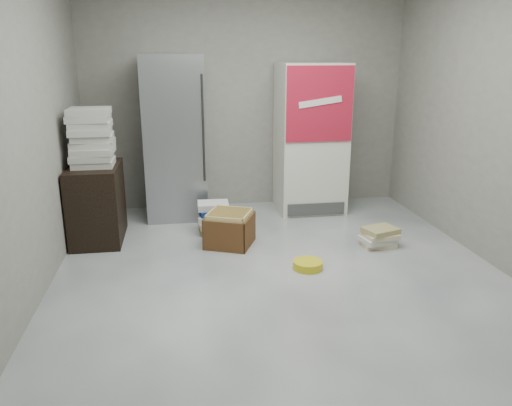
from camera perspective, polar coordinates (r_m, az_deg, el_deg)
The scene contains 10 objects.
ground at distance 4.33m, azimuth 3.49°, elevation -9.37°, with size 5.00×5.00×0.00m, color beige.
room_shell at distance 3.89m, azimuth 3.97°, elevation 15.17°, with size 4.04×5.04×2.82m.
steel_fridge at distance 6.00m, azimuth -9.27°, elevation 7.36°, with size 0.70×0.72×1.90m.
coke_cooler at distance 6.21m, azimuth 6.26°, elevation 7.36°, with size 0.80×0.73×1.80m.
wood_shelf at distance 5.48m, azimuth -17.72°, elevation -0.02°, with size 0.50×0.80×0.80m, color black.
supply_box_stack at distance 5.32m, azimuth -18.29°, elevation 7.13°, with size 0.44×0.45×0.58m.
phonebook_stack_main at distance 5.51m, azimuth -4.80°, elevation -1.67°, with size 0.37×0.32×0.34m.
phonebook_stack_side at distance 5.27m, azimuth 13.87°, elevation -3.79°, with size 0.40×0.34×0.20m.
cardboard_box at distance 5.15m, azimuth -3.03°, elevation -3.24°, with size 0.58×0.58×0.36m.
bucket_lid at distance 4.65m, azimuth 5.94°, elevation -7.04°, with size 0.27×0.27×0.07m, color gold.
Camera 1 is at (-0.86, -3.79, 1.89)m, focal length 35.00 mm.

